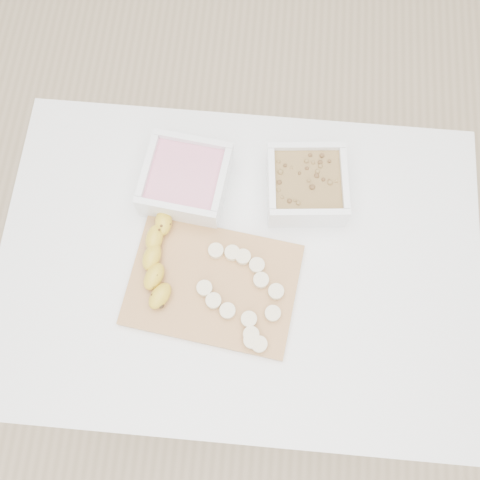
# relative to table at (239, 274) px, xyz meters

# --- Properties ---
(ground) EXTENTS (3.50, 3.50, 0.00)m
(ground) POSITION_rel_table_xyz_m (0.00, 0.00, -0.65)
(ground) COLOR #C6AD89
(ground) RESTS_ON ground
(table) EXTENTS (1.00, 0.70, 0.75)m
(table) POSITION_rel_table_xyz_m (0.00, 0.00, 0.00)
(table) COLOR white
(table) RESTS_ON ground
(bowl_yogurt) EXTENTS (0.19, 0.19, 0.08)m
(bowl_yogurt) POSITION_rel_table_xyz_m (-0.13, 0.16, 0.14)
(bowl_yogurt) COLOR white
(bowl_yogurt) RESTS_ON table
(bowl_granola) EXTENTS (0.18, 0.18, 0.08)m
(bowl_granola) POSITION_rel_table_xyz_m (0.13, 0.17, 0.13)
(bowl_granola) COLOR white
(bowl_granola) RESTS_ON table
(cutting_board) EXTENTS (0.36, 0.28, 0.01)m
(cutting_board) POSITION_rel_table_xyz_m (-0.05, -0.05, 0.10)
(cutting_board) COLOR #B7844C
(cutting_board) RESTS_ON table
(banana) EXTENTS (0.08, 0.21, 0.03)m
(banana) POSITION_rel_table_xyz_m (-0.16, -0.02, 0.13)
(banana) COLOR gold
(banana) RESTS_ON cutting_board
(banana_slices) EXTENTS (0.17, 0.21, 0.02)m
(banana_slices) POSITION_rel_table_xyz_m (0.02, -0.07, 0.12)
(banana_slices) COLOR #F7E6B8
(banana_slices) RESTS_ON cutting_board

